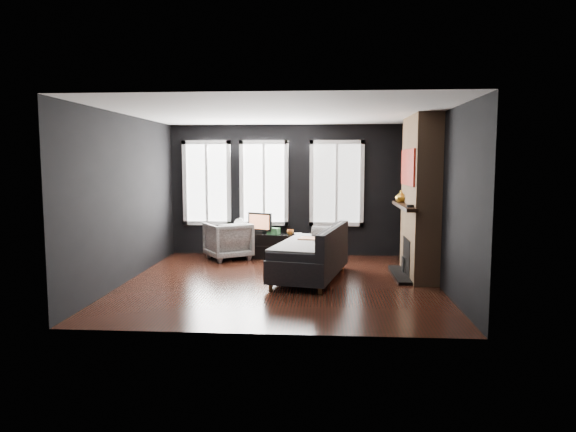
# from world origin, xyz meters

# --- Properties ---
(floor) EXTENTS (5.00, 5.00, 0.00)m
(floor) POSITION_xyz_m (0.00, 0.00, 0.00)
(floor) COLOR black
(floor) RESTS_ON ground
(ceiling) EXTENTS (5.00, 5.00, 0.00)m
(ceiling) POSITION_xyz_m (0.00, 0.00, 2.70)
(ceiling) COLOR white
(ceiling) RESTS_ON ground
(wall_back) EXTENTS (5.00, 0.02, 2.70)m
(wall_back) POSITION_xyz_m (0.00, 2.50, 1.35)
(wall_back) COLOR black
(wall_back) RESTS_ON ground
(wall_left) EXTENTS (0.02, 5.00, 2.70)m
(wall_left) POSITION_xyz_m (-2.50, 0.00, 1.35)
(wall_left) COLOR black
(wall_left) RESTS_ON ground
(wall_right) EXTENTS (0.02, 5.00, 2.70)m
(wall_right) POSITION_xyz_m (2.50, 0.00, 1.35)
(wall_right) COLOR black
(wall_right) RESTS_ON ground
(windows) EXTENTS (4.00, 0.16, 1.76)m
(windows) POSITION_xyz_m (-0.45, 2.46, 2.38)
(windows) COLOR white
(windows) RESTS_ON wall_back
(fireplace) EXTENTS (0.70, 1.62, 2.70)m
(fireplace) POSITION_xyz_m (2.30, 0.60, 1.35)
(fireplace) COLOR #93724C
(fireplace) RESTS_ON floor
(sofa) EXTENTS (1.45, 2.24, 0.89)m
(sofa) POSITION_xyz_m (0.46, 0.31, 0.44)
(sofa) COLOR #242427
(sofa) RESTS_ON floor
(stripe_pillow) EXTENTS (0.15, 0.34, 0.33)m
(stripe_pillow) POSITION_xyz_m (0.81, 0.82, 0.64)
(stripe_pillow) COLOR gray
(stripe_pillow) RESTS_ON sofa
(armchair) EXTENTS (1.07, 1.06, 0.82)m
(armchair) POSITION_xyz_m (-1.22, 1.95, 0.41)
(armchair) COLOR white
(armchair) RESTS_ON floor
(media_console) EXTENTS (1.48, 0.63, 0.49)m
(media_console) POSITION_xyz_m (-0.41, 2.10, 0.25)
(media_console) COLOR black
(media_console) RESTS_ON floor
(monitor) EXTENTS (0.54, 0.33, 0.48)m
(monitor) POSITION_xyz_m (-0.60, 2.13, 0.73)
(monitor) COLOR black
(monitor) RESTS_ON media_console
(desk_fan) EXTENTS (0.26, 0.26, 0.32)m
(desk_fan) POSITION_xyz_m (-1.02, 2.16, 0.65)
(desk_fan) COLOR #969696
(desk_fan) RESTS_ON media_console
(mug) EXTENTS (0.14, 0.11, 0.13)m
(mug) POSITION_xyz_m (0.03, 2.01, 0.56)
(mug) COLOR orange
(mug) RESTS_ON media_console
(book) EXTENTS (0.15, 0.04, 0.21)m
(book) POSITION_xyz_m (0.10, 2.11, 0.60)
(book) COLOR #AE9F8B
(book) RESTS_ON media_console
(storage_box) EXTENTS (0.27, 0.23, 0.13)m
(storage_box) POSITION_xyz_m (-0.32, 2.08, 0.56)
(storage_box) COLOR #326E3B
(storage_box) RESTS_ON media_console
(mantel_vase) EXTENTS (0.25, 0.26, 0.20)m
(mantel_vase) POSITION_xyz_m (2.05, 1.05, 1.33)
(mantel_vase) COLOR gold
(mantel_vase) RESTS_ON fireplace
(mantel_clock) EXTENTS (0.13, 0.13, 0.04)m
(mantel_clock) POSITION_xyz_m (2.05, 0.05, 1.25)
(mantel_clock) COLOR black
(mantel_clock) RESTS_ON fireplace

